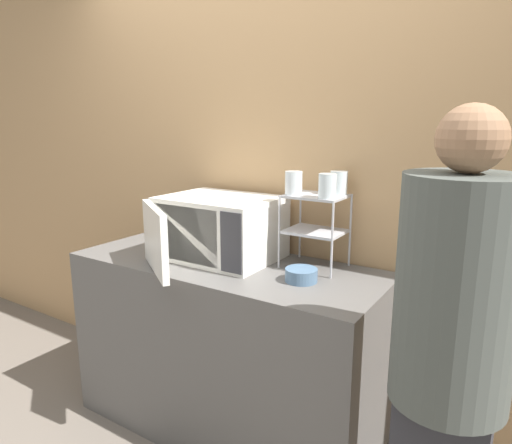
{
  "coord_description": "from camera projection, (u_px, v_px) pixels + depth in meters",
  "views": [
    {
      "loc": [
        1.29,
        -1.4,
        1.59
      ],
      "look_at": [
        0.16,
        0.34,
        1.13
      ],
      "focal_mm": 32.0,
      "sensor_mm": 36.0,
      "label": 1
    }
  ],
  "objects": [
    {
      "name": "dish_rack",
      "position": [
        315.0,
        216.0,
        2.12
      ],
      "size": [
        0.28,
        0.22,
        0.35
      ],
      "color": "#B2B2B7",
      "rests_on": "counter"
    },
    {
      "name": "person",
      "position": [
        450.0,
        352.0,
        1.35
      ],
      "size": [
        0.34,
        0.34,
        1.64
      ],
      "color": "#2D2D33",
      "rests_on": "ground_plane"
    },
    {
      "name": "microwave",
      "position": [
        218.0,
        228.0,
        2.28
      ],
      "size": [
        0.58,
        0.7,
        0.31
      ],
      "color": "silver",
      "rests_on": "counter"
    },
    {
      "name": "bowl",
      "position": [
        301.0,
        275.0,
        1.97
      ],
      "size": [
        0.14,
        0.14,
        0.06
      ],
      "color": "slate",
      "rests_on": "counter"
    },
    {
      "name": "counter",
      "position": [
        226.0,
        347.0,
        2.33
      ],
      "size": [
        1.57,
        0.62,
        0.91
      ],
      "color": "#595654",
      "rests_on": "ground_plane"
    },
    {
      "name": "glass_front_right",
      "position": [
        327.0,
        186.0,
        1.99
      ],
      "size": [
        0.08,
        0.08,
        0.11
      ],
      "color": "silver",
      "rests_on": "dish_rack"
    },
    {
      "name": "glass_front_left",
      "position": [
        294.0,
        183.0,
        2.08
      ],
      "size": [
        0.08,
        0.08,
        0.11
      ],
      "color": "silver",
      "rests_on": "dish_rack"
    },
    {
      "name": "glass_back_right",
      "position": [
        339.0,
        183.0,
        2.09
      ],
      "size": [
        0.08,
        0.08,
        0.11
      ],
      "color": "silver",
      "rests_on": "dish_rack"
    },
    {
      "name": "wall_back",
      "position": [
        263.0,
        176.0,
        2.44
      ],
      "size": [
        8.0,
        0.06,
        2.6
      ],
      "color": "tan",
      "rests_on": "ground_plane"
    }
  ]
}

